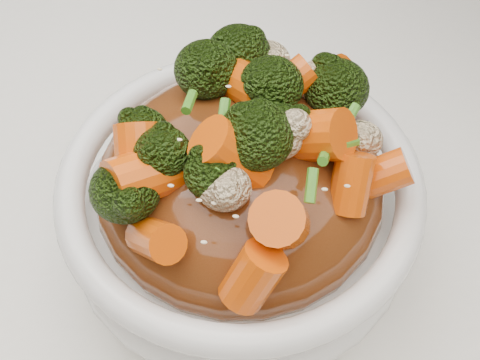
# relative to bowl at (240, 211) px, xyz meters

# --- Properties ---
(tablecloth) EXTENTS (1.20, 0.80, 0.04)m
(tablecloth) POSITION_rel_bowl_xyz_m (-0.03, -0.04, -0.06)
(tablecloth) COLOR white
(tablecloth) RESTS_ON dining_table
(bowl) EXTENTS (0.28, 0.28, 0.09)m
(bowl) POSITION_rel_bowl_xyz_m (0.00, 0.00, 0.00)
(bowl) COLOR white
(bowl) RESTS_ON tablecloth
(sauce_base) EXTENTS (0.23, 0.23, 0.10)m
(sauce_base) POSITION_rel_bowl_xyz_m (0.00, 0.00, 0.03)
(sauce_base) COLOR #59290F
(sauce_base) RESTS_ON bowl
(carrots) EXTENTS (0.23, 0.23, 0.05)m
(carrots) POSITION_rel_bowl_xyz_m (0.00, 0.00, 0.10)
(carrots) COLOR #D94F07
(carrots) RESTS_ON sauce_base
(broccoli) EXTENTS (0.23, 0.23, 0.05)m
(broccoli) POSITION_rel_bowl_xyz_m (0.00, 0.00, 0.09)
(broccoli) COLOR black
(broccoli) RESTS_ON sauce_base
(cauliflower) EXTENTS (0.23, 0.23, 0.04)m
(cauliflower) POSITION_rel_bowl_xyz_m (0.00, 0.00, 0.09)
(cauliflower) COLOR beige
(cauliflower) RESTS_ON sauce_base
(scallions) EXTENTS (0.17, 0.17, 0.02)m
(scallions) POSITION_rel_bowl_xyz_m (0.00, 0.00, 0.10)
(scallions) COLOR #3B7F1D
(scallions) RESTS_ON sauce_base
(sesame_seeds) EXTENTS (0.20, 0.20, 0.01)m
(sesame_seeds) POSITION_rel_bowl_xyz_m (0.00, 0.00, 0.10)
(sesame_seeds) COLOR beige
(sesame_seeds) RESTS_ON sauce_base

